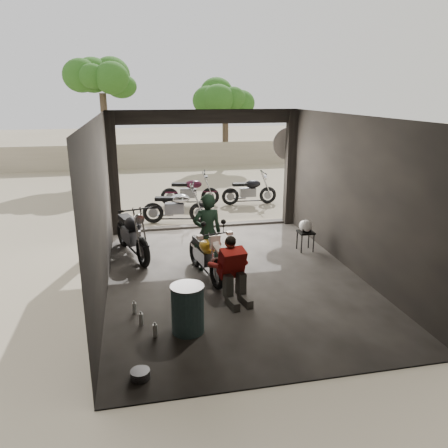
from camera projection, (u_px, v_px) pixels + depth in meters
name	position (u px, v px, depth m)	size (l,w,h in m)	color
ground	(234.00, 277.00, 8.93)	(80.00, 80.00, 0.00)	#7A6D56
garage	(228.00, 210.00, 9.07)	(7.00, 7.13, 3.20)	#2D2B28
boundary_wall	(171.00, 155.00, 21.87)	(18.00, 0.30, 1.20)	gray
tree_left	(102.00, 83.00, 18.90)	(2.20, 2.20, 5.60)	#382B1E
tree_right	(225.00, 93.00, 21.56)	(2.20, 2.20, 5.00)	#382B1E
main_bike	(206.00, 252.00, 8.79)	(0.67, 1.64, 1.09)	beige
left_bike	(132.00, 230.00, 9.89)	(0.77, 1.88, 1.27)	black
outside_bike_a	(176.00, 204.00, 12.45)	(0.69, 1.69, 1.14)	black
outside_bike_b	(190.00, 189.00, 14.38)	(0.69, 1.68, 1.14)	#390D1E
outside_bike_c	(249.00, 188.00, 14.55)	(0.67, 1.62, 1.10)	black
rider	(207.00, 233.00, 9.04)	(0.61, 0.40, 1.67)	black
mechanic	(235.00, 272.00, 7.70)	(0.59, 0.80, 1.16)	#AC1F16
stool	(306.00, 234.00, 10.26)	(0.35, 0.35, 0.49)	black
helmet	(306.00, 226.00, 10.16)	(0.31, 0.32, 0.29)	white
oil_drum	(188.00, 310.00, 6.76)	(0.51, 0.51, 0.79)	#395C5F
sign_post	(288.00, 158.00, 12.25)	(0.90, 0.08, 2.70)	black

